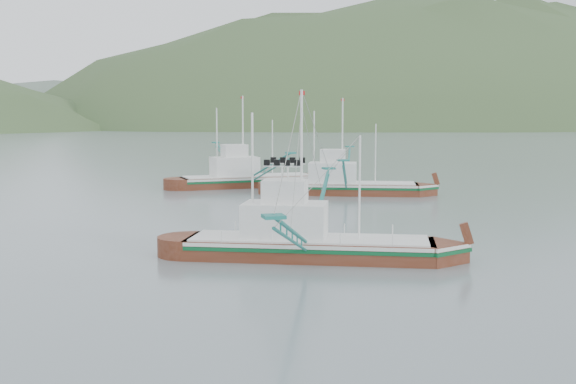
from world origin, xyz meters
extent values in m
plane|color=slate|center=(0.00, 0.00, 0.00)|extent=(1200.00, 1200.00, 0.00)
cube|color=#572412|center=(-0.09, 1.08, 0.18)|extent=(14.00, 8.70, 1.82)
cube|color=silver|center=(-0.09, 1.08, 0.96)|extent=(13.78, 8.66, 0.20)
cube|color=#0B5228|center=(-0.09, 1.08, 0.73)|extent=(13.79, 8.68, 0.20)
cube|color=silver|center=(-0.09, 1.08, 1.14)|extent=(13.30, 8.27, 0.11)
cube|color=silver|center=(-1.35, 1.62, 2.10)|extent=(5.33, 4.47, 2.00)
cube|color=silver|center=(-1.35, 1.62, 3.74)|extent=(2.96, 2.77, 1.28)
cylinder|color=white|center=(-0.51, 1.26, 5.19)|extent=(0.15, 0.15, 8.20)
cylinder|color=white|center=(-3.02, 2.33, 4.58)|extent=(0.13, 0.13, 6.97)
cylinder|color=white|center=(2.43, 0.01, 3.96)|extent=(0.11, 0.11, 5.74)
cube|color=#572412|center=(12.73, 30.89, 0.19)|extent=(14.46, 8.56, 1.87)
cube|color=silver|center=(12.73, 30.89, 0.98)|extent=(14.23, 8.53, 0.21)
cube|color=#0B5228|center=(12.73, 30.89, 0.75)|extent=(14.23, 8.55, 0.21)
cube|color=silver|center=(12.73, 30.89, 1.17)|extent=(13.74, 8.14, 0.11)
cube|color=silver|center=(11.42, 31.39, 2.16)|extent=(5.45, 4.49, 2.06)
cube|color=silver|center=(11.42, 31.39, 3.84)|extent=(3.02, 2.80, 1.31)
cylinder|color=white|center=(12.29, 31.05, 5.34)|extent=(0.15, 0.15, 8.43)
cylinder|color=white|center=(9.67, 32.07, 4.71)|extent=(0.13, 0.13, 7.17)
cylinder|color=white|center=(15.35, 29.87, 4.08)|extent=(0.11, 0.11, 5.90)
cube|color=#572412|center=(4.72, 40.92, 0.20)|extent=(14.99, 5.37, 1.96)
cube|color=silver|center=(4.72, 40.92, 1.03)|extent=(14.70, 5.42, 0.22)
cube|color=#0B5228|center=(4.72, 40.92, 0.78)|extent=(14.71, 5.44, 0.22)
cube|color=silver|center=(4.72, 40.92, 1.22)|extent=(14.24, 5.10, 0.12)
cube|color=silver|center=(3.26, 40.78, 2.25)|extent=(5.18, 3.61, 2.15)
cube|color=silver|center=(3.26, 40.78, 4.01)|extent=(2.75, 2.40, 1.37)
cylinder|color=white|center=(4.24, 40.87, 5.57)|extent=(0.16, 0.16, 8.80)
cylinder|color=white|center=(1.32, 40.58, 4.91)|extent=(0.14, 0.14, 7.48)
cylinder|color=white|center=(7.64, 41.22, 4.25)|extent=(0.12, 0.12, 6.16)
ellipsoid|color=#39522A|center=(240.00, 430.00, 0.00)|extent=(684.00, 432.00, 306.00)
ellipsoid|color=slate|center=(30.00, 560.00, 0.00)|extent=(960.00, 400.00, 240.00)
camera|label=1|loc=(-11.42, -36.62, 7.97)|focal=45.00mm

